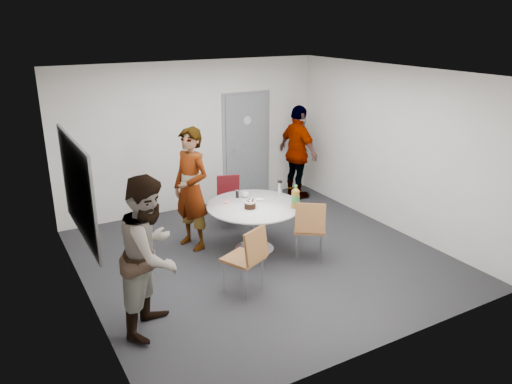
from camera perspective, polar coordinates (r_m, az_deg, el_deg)
floor at (r=7.53m, az=0.65°, el=-7.47°), size 5.00×5.00×0.00m
ceiling at (r=6.76m, az=0.74°, el=13.41°), size 5.00×5.00×0.00m
wall_back at (r=9.20m, az=-7.23°, el=6.31°), size 5.00×0.00×5.00m
wall_left at (r=6.22m, az=-19.62°, el=-1.04°), size 0.00×5.00×5.00m
wall_right at (r=8.53m, az=15.41°, el=4.73°), size 0.00×5.00×5.00m
wall_front at (r=5.16m, az=14.88°, el=-4.69°), size 5.00×0.00×5.00m
door at (r=9.72m, az=-1.10°, el=5.20°), size 1.02×0.17×2.12m
whiteboard at (r=6.38m, az=-19.71°, el=0.40°), size 0.04×1.90×1.25m
table at (r=7.52m, az=0.08°, el=-2.12°), size 1.42×1.42×1.09m
chair_near_left at (r=6.37m, az=-0.85°, el=-7.08°), size 0.59×0.61×0.92m
chair_near_right at (r=7.24m, az=6.18°, el=-3.73°), size 0.64×0.65×0.94m
chair_far at (r=8.55m, az=-3.07°, el=-0.37°), size 0.51×0.54×0.86m
person_main at (r=7.60m, az=-7.42°, el=0.33°), size 0.65×0.80×1.89m
person_left at (r=5.68m, az=-11.92°, el=-6.98°), size 1.11×1.13×1.83m
person_right at (r=9.74m, az=4.82°, el=4.51°), size 0.52×1.11×1.84m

